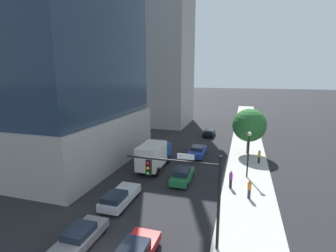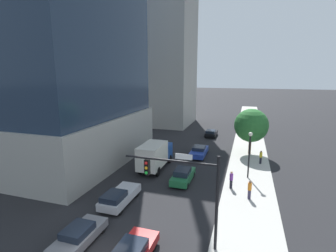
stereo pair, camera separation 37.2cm
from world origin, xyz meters
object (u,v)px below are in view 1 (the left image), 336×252
at_px(car_green, 182,175).
at_px(car_black, 209,133).
at_px(car_gray, 80,236).
at_px(box_truck, 154,155).
at_px(street_tree, 249,125).
at_px(pedestrian_purple_shirt, 231,179).
at_px(car_blue, 198,151).
at_px(construction_building, 159,42).
at_px(traffic_light_pole, 187,182).
at_px(pedestrian_yellow_shirt, 259,157).
at_px(street_lamp, 249,147).
at_px(car_silver, 119,197).
at_px(pedestrian_orange_shirt, 249,189).

bearing_deg(car_green, car_black, 90.00).
relative_size(car_gray, box_truck, 0.67).
bearing_deg(street_tree, pedestrian_purple_shirt, -98.14).
distance_m(car_black, box_truck, 18.82).
height_order(street_tree, car_blue, street_tree).
xyz_separation_m(construction_building, traffic_light_pole, (15.40, -40.26, -13.60)).
distance_m(box_truck, pedestrian_yellow_shirt, 13.41).
height_order(street_lamp, car_silver, street_lamp).
relative_size(car_blue, box_truck, 0.73).
relative_size(car_silver, car_green, 1.07).
distance_m(pedestrian_purple_shirt, pedestrian_yellow_shirt, 8.88).
relative_size(car_silver, car_black, 1.14).
bearing_deg(pedestrian_yellow_shirt, car_gray, -121.61).
xyz_separation_m(street_lamp, pedestrian_purple_shirt, (-1.58, -3.27, -2.49)).
xyz_separation_m(construction_building, street_tree, (19.56, -18.67, -13.83)).
relative_size(car_gray, pedestrian_purple_shirt, 2.47).
distance_m(street_lamp, car_gray, 18.55).
xyz_separation_m(pedestrian_purple_shirt, pedestrian_yellow_shirt, (3.07, 8.33, -0.04)).
bearing_deg(box_truck, pedestrian_yellow_shirt, 23.87).
bearing_deg(traffic_light_pole, pedestrian_purple_shirt, 75.62).
distance_m(car_silver, pedestrian_yellow_shirt, 18.84).
height_order(construction_building, car_black, construction_building).
height_order(traffic_light_pole, street_lamp, traffic_light_pole).
height_order(car_green, car_black, car_green).
bearing_deg(pedestrian_orange_shirt, car_gray, -137.95).
xyz_separation_m(car_green, box_truck, (-4.17, 2.60, 1.08)).
bearing_deg(construction_building, car_blue, -59.12).
distance_m(car_black, pedestrian_purple_shirt, 21.81).
bearing_deg(car_gray, pedestrian_yellow_shirt, 58.39).
bearing_deg(car_gray, construction_building, 101.54).
xyz_separation_m(construction_building, box_truck, (8.65, -27.90, -16.28)).
relative_size(car_green, box_truck, 0.68).
height_order(street_tree, pedestrian_yellow_shirt, street_tree).
relative_size(traffic_light_pole, car_black, 1.52).
height_order(pedestrian_purple_shirt, pedestrian_orange_shirt, pedestrian_purple_shirt).
distance_m(traffic_light_pole, car_green, 10.77).
bearing_deg(car_blue, pedestrian_purple_shirt, -61.90).
xyz_separation_m(construction_building, car_black, (12.82, -9.58, -17.42)).
bearing_deg(car_blue, car_gray, -101.28).
bearing_deg(car_silver, pedestrian_orange_shirt, 21.33).
xyz_separation_m(construction_building, pedestrian_purple_shirt, (17.82, -30.81, -17.05)).
bearing_deg(pedestrian_orange_shirt, pedestrian_purple_shirt, 135.16).
xyz_separation_m(car_gray, car_blue, (4.17, 20.93, 0.05)).
relative_size(street_tree, box_truck, 0.99).
relative_size(construction_building, car_black, 10.40).
distance_m(construction_building, box_truck, 33.44).
xyz_separation_m(street_tree, car_green, (-6.74, -11.83, -3.54)).
bearing_deg(traffic_light_pole, pedestrian_orange_shirt, 61.71).
distance_m(traffic_light_pole, pedestrian_orange_shirt, 9.43).
xyz_separation_m(traffic_light_pole, car_gray, (-6.75, -2.12, -3.84)).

